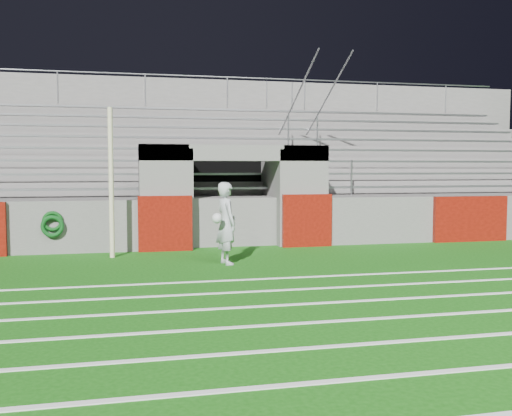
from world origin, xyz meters
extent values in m
plane|color=#13530D|center=(0.00, 0.00, 0.00)|extent=(90.00, 90.00, 0.00)
cylinder|color=beige|center=(-3.04, 2.20, 1.68)|extent=(0.11, 0.11, 3.37)
cube|color=white|center=(0.00, -6.00, 0.01)|extent=(28.00, 0.09, 0.01)
cube|color=white|center=(0.00, -5.00, 0.01)|extent=(28.00, 0.09, 0.01)
cube|color=white|center=(0.00, -4.00, 0.01)|extent=(28.00, 0.09, 0.01)
cube|color=white|center=(0.00, -3.00, 0.01)|extent=(28.00, 0.09, 0.01)
cube|color=white|center=(0.00, -2.00, 0.01)|extent=(28.00, 0.09, 0.01)
cube|color=white|center=(0.00, -1.00, 0.01)|extent=(28.00, 0.09, 0.01)
cube|color=#5E5B59|center=(7.70, 3.17, 0.62)|extent=(10.60, 0.35, 1.25)
cube|color=#5E5B59|center=(-1.80, 3.50, 1.30)|extent=(1.20, 1.00, 2.60)
cube|color=#5E5B59|center=(1.80, 3.50, 1.30)|extent=(1.20, 1.00, 2.60)
cube|color=black|center=(0.00, 5.20, 1.25)|extent=(2.60, 0.20, 2.50)
cube|color=#5E5B59|center=(-1.15, 4.10, 1.25)|extent=(0.10, 2.20, 2.50)
cube|color=#5E5B59|center=(1.15, 4.10, 1.25)|extent=(0.10, 2.20, 2.50)
cube|color=#5E5B59|center=(0.00, 3.50, 2.40)|extent=(4.80, 1.00, 0.40)
cube|color=#5E5B59|center=(0.00, 7.35, 1.15)|extent=(26.00, 8.00, 0.20)
cube|color=#5E5B59|center=(0.00, 7.35, 0.53)|extent=(26.00, 8.00, 1.05)
cube|color=#560D07|center=(-1.80, 2.94, 0.68)|extent=(1.30, 0.15, 1.35)
cube|color=#560D07|center=(1.80, 2.94, 0.68)|extent=(1.30, 0.15, 1.35)
cube|color=#560D07|center=(6.50, 2.94, 0.62)|extent=(2.20, 0.15, 1.25)
cube|color=gray|center=(0.00, 4.43, 1.47)|extent=(23.00, 0.28, 0.06)
cube|color=#5E5B59|center=(0.00, 5.28, 1.44)|extent=(24.00, 0.75, 0.38)
cube|color=gray|center=(0.00, 5.18, 1.85)|extent=(23.00, 0.28, 0.06)
cube|color=#5E5B59|center=(0.00, 6.03, 1.63)|extent=(24.00, 0.75, 0.76)
cube|color=gray|center=(0.00, 5.93, 2.23)|extent=(23.00, 0.28, 0.06)
cube|color=#5E5B59|center=(0.00, 6.78, 1.82)|extent=(24.00, 0.75, 1.14)
cube|color=gray|center=(0.00, 6.68, 2.61)|extent=(23.00, 0.28, 0.06)
cube|color=#5E5B59|center=(0.00, 7.53, 2.01)|extent=(24.00, 0.75, 1.52)
cube|color=gray|center=(0.00, 7.43, 2.99)|extent=(23.00, 0.28, 0.06)
cube|color=#5E5B59|center=(0.00, 8.28, 2.20)|extent=(24.00, 0.75, 1.90)
cube|color=gray|center=(0.00, 8.18, 3.37)|extent=(23.00, 0.28, 0.06)
cube|color=#5E5B59|center=(0.00, 9.03, 2.39)|extent=(24.00, 0.75, 2.28)
cube|color=gray|center=(0.00, 8.93, 3.75)|extent=(23.00, 0.28, 0.06)
cube|color=#5E5B59|center=(0.00, 9.78, 2.58)|extent=(24.00, 0.75, 2.66)
cube|color=gray|center=(0.00, 9.68, 4.13)|extent=(23.00, 0.28, 0.06)
cube|color=#5E5B59|center=(0.00, 10.45, 2.65)|extent=(26.00, 0.60, 5.29)
cylinder|color=#A5A8AD|center=(2.50, 4.15, 1.75)|extent=(0.05, 0.05, 1.00)
cylinder|color=#A5A8AD|center=(2.50, 7.15, 3.27)|extent=(0.05, 0.05, 1.00)
cylinder|color=#A5A8AD|center=(2.50, 10.15, 4.79)|extent=(0.05, 0.05, 1.00)
cylinder|color=#A5A8AD|center=(2.50, 7.15, 3.77)|extent=(0.05, 6.02, 3.08)
cylinder|color=#A5A8AD|center=(3.50, 4.15, 1.75)|extent=(0.05, 0.05, 1.00)
cylinder|color=#A5A8AD|center=(3.50, 7.15, 3.27)|extent=(0.05, 0.05, 1.00)
cylinder|color=#A5A8AD|center=(3.50, 10.15, 4.79)|extent=(0.05, 0.05, 1.00)
cylinder|color=#A5A8AD|center=(3.50, 7.15, 3.77)|extent=(0.05, 6.02, 3.08)
cylinder|color=#A5A8AD|center=(-5.00, 10.15, 4.84)|extent=(0.05, 0.05, 1.10)
cylinder|color=#A5A8AD|center=(-2.00, 10.15, 4.84)|extent=(0.05, 0.05, 1.10)
cylinder|color=#A5A8AD|center=(1.00, 10.15, 4.84)|extent=(0.05, 0.05, 1.10)
cylinder|color=#A5A8AD|center=(4.00, 10.15, 4.84)|extent=(0.05, 0.05, 1.10)
cylinder|color=#A5A8AD|center=(7.00, 10.15, 4.84)|extent=(0.05, 0.05, 1.10)
cylinder|color=#A5A8AD|center=(10.00, 10.15, 4.84)|extent=(0.05, 0.05, 1.10)
cylinder|color=#A5A8AD|center=(0.00, 10.15, 5.39)|extent=(24.00, 0.05, 0.05)
imported|color=#A9AEB3|center=(-0.67, 0.77, 0.86)|extent=(0.55, 0.71, 1.73)
sphere|color=white|center=(-0.92, 0.45, 1.00)|extent=(0.21, 0.21, 0.21)
torus|color=#0D4413|center=(-4.40, 2.95, 0.78)|extent=(0.48, 0.09, 0.48)
torus|color=#0D4416|center=(-4.40, 2.90, 0.67)|extent=(0.53, 0.10, 0.53)
camera|label=1|loc=(-2.69, -10.96, 2.01)|focal=40.00mm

